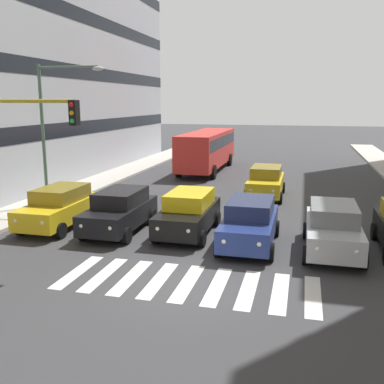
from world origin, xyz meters
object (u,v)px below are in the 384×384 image
at_px(car_1, 333,228).
at_px(street_lamp_right, 53,120).
at_px(car_2, 250,222).
at_px(car_5, 60,207).
at_px(car_4, 120,210).
at_px(bus_behind_traffic, 207,147).
at_px(car_row2_0, 266,181).
at_px(car_3, 189,212).

bearing_deg(car_1, street_lamp_right, -14.64).
bearing_deg(street_lamp_right, car_2, 161.43).
bearing_deg(car_5, car_2, 176.52).
height_order(car_4, car_5, same).
bearing_deg(street_lamp_right, car_1, 165.36).
bearing_deg(bus_behind_traffic, car_row2_0, 121.39).
bearing_deg(street_lamp_right, car_4, 148.07).
bearing_deg(car_4, bus_behind_traffic, -90.00).
relative_size(car_2, bus_behind_traffic, 0.42).
distance_m(car_4, car_row2_0, 9.77).
distance_m(car_2, car_4, 5.44).
bearing_deg(car_4, street_lamp_right, -31.93).
height_order(car_1, car_5, same).
bearing_deg(bus_behind_traffic, car_5, 80.69).
xyz_separation_m(car_1, car_4, (8.36, -0.52, 0.00)).
xyz_separation_m(car_2, bus_behind_traffic, (5.41, -17.35, 0.97)).
xyz_separation_m(car_3, bus_behind_traffic, (2.83, -16.48, 0.97)).
height_order(car_5, street_lamp_right, street_lamp_right).
xyz_separation_m(car_4, car_row2_0, (-5.25, -8.24, 0.00)).
xyz_separation_m(car_2, car_5, (8.17, -0.50, 0.00)).
height_order(car_3, bus_behind_traffic, bus_behind_traffic).
xyz_separation_m(car_4, street_lamp_right, (4.59, -2.86, 3.54)).
xyz_separation_m(car_2, street_lamp_right, (10.00, -3.36, 3.54)).
relative_size(car_row2_0, street_lamp_right, 0.65).
height_order(car_2, street_lamp_right, street_lamp_right).
relative_size(car_2, car_5, 1.00).
bearing_deg(car_5, car_row2_0, -134.20).
distance_m(car_5, car_row2_0, 11.50).
relative_size(car_4, car_5, 1.00).
bearing_deg(car_5, car_4, -179.91).
xyz_separation_m(car_4, car_5, (2.76, 0.00, 0.00)).
distance_m(car_5, bus_behind_traffic, 17.10).
bearing_deg(car_row2_0, car_4, 57.48).
relative_size(car_4, bus_behind_traffic, 0.42).
bearing_deg(car_row2_0, car_3, 72.93).
xyz_separation_m(car_1, car_3, (5.53, -0.89, 0.00)).
bearing_deg(car_2, car_1, 179.56).
distance_m(car_4, street_lamp_right, 6.46).
distance_m(car_1, car_5, 11.14).
bearing_deg(car_2, bus_behind_traffic, -72.67).
distance_m(car_2, street_lamp_right, 11.13).
relative_size(car_1, bus_behind_traffic, 0.42).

